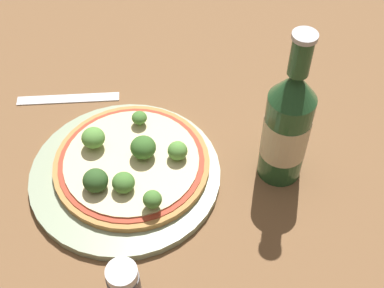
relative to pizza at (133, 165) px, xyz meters
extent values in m
plane|color=brown|center=(0.00, -0.01, -0.02)|extent=(3.00, 3.00, 0.00)
cylinder|color=#93A384|center=(0.00, -0.01, -0.01)|extent=(0.26, 0.26, 0.01)
cylinder|color=#B77F42|center=(0.00, 0.00, 0.00)|extent=(0.22, 0.22, 0.01)
cylinder|color=#A83823|center=(0.00, 0.00, 0.00)|extent=(0.20, 0.20, 0.00)
cylinder|color=beige|center=(0.00, 0.00, 0.01)|extent=(0.19, 0.19, 0.00)
cylinder|color=#7A9E5B|center=(0.00, 0.02, 0.01)|extent=(0.01, 0.01, 0.01)
ellipsoid|color=#386628|center=(0.00, 0.02, 0.02)|extent=(0.04, 0.04, 0.03)
cylinder|color=#7A9E5B|center=(0.08, 0.00, 0.01)|extent=(0.01, 0.01, 0.01)
ellipsoid|color=#477A33|center=(0.08, 0.00, 0.02)|extent=(0.02, 0.02, 0.02)
cylinder|color=#7A9E5B|center=(0.04, -0.02, 0.01)|extent=(0.01, 0.01, 0.01)
ellipsoid|color=#477A33|center=(0.04, -0.02, 0.02)|extent=(0.03, 0.03, 0.03)
cylinder|color=#7A9E5B|center=(-0.06, 0.03, 0.01)|extent=(0.01, 0.01, 0.01)
ellipsoid|color=#477A33|center=(-0.06, 0.03, 0.02)|extent=(0.02, 0.02, 0.02)
cylinder|color=#7A9E5B|center=(0.02, 0.06, 0.01)|extent=(0.01, 0.01, 0.01)
ellipsoid|color=#568E3D|center=(0.02, 0.06, 0.02)|extent=(0.03, 0.03, 0.03)
cylinder|color=#7A9E5B|center=(-0.05, -0.04, 0.01)|extent=(0.01, 0.01, 0.01)
ellipsoid|color=#568E3D|center=(-0.05, -0.04, 0.02)|extent=(0.03, 0.03, 0.03)
cylinder|color=#7A9E5B|center=(0.02, -0.06, 0.01)|extent=(0.01, 0.01, 0.01)
ellipsoid|color=#2D5123|center=(0.02, -0.06, 0.02)|extent=(0.03, 0.03, 0.03)
cylinder|color=#234C28|center=(0.08, 0.19, 0.05)|extent=(0.06, 0.06, 0.14)
cylinder|color=#C6B793|center=(0.08, 0.19, 0.05)|extent=(0.06, 0.06, 0.06)
cone|color=#234C28|center=(0.08, 0.19, 0.14)|extent=(0.06, 0.06, 0.04)
cylinder|color=#234C28|center=(0.08, 0.19, 0.19)|extent=(0.03, 0.03, 0.05)
cylinder|color=#B2B2B7|center=(0.08, 0.19, 0.22)|extent=(0.03, 0.03, 0.01)
cylinder|color=silver|center=(0.17, -0.07, 0.05)|extent=(0.04, 0.04, 0.01)
cube|color=silver|center=(-0.18, -0.04, -0.02)|extent=(0.07, 0.16, 0.00)
camera|label=1|loc=(0.45, -0.11, 0.58)|focal=50.00mm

